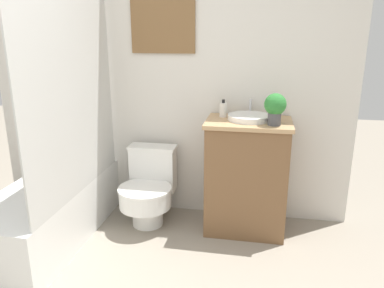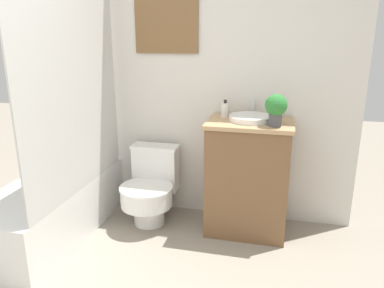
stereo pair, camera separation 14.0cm
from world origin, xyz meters
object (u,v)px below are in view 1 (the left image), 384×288
potted_plant (275,107)px  toilet (149,189)px  soap_bottle (223,110)px  sink (249,117)px

potted_plant → toilet: bearing=175.5°
toilet → soap_bottle: bearing=12.2°
sink → toilet: bearing=-176.0°
sink → soap_bottle: 0.22m
sink → potted_plant: 0.25m
toilet → sink: sink is taller
toilet → potted_plant: size_ratio=2.72×
toilet → sink: size_ratio=1.73×
toilet → soap_bottle: 0.89m
sink → potted_plant: (0.18, -0.13, 0.11)m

